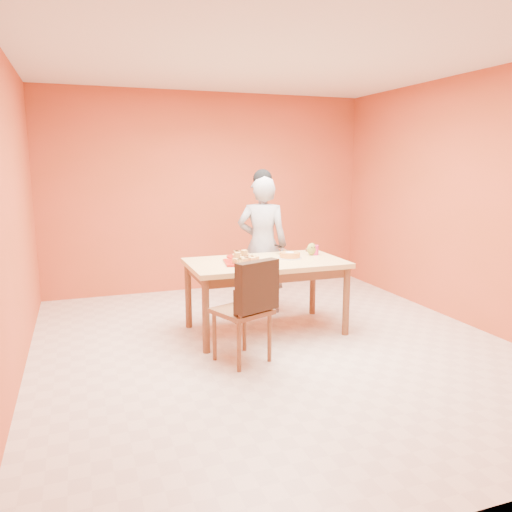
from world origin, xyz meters
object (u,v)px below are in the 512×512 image
object	(u,v)px
sponge_cake	(290,255)
egg_ornament	(312,249)
red_dinner_plate	(237,257)
checker_tin	(310,250)
dining_chair	(242,309)
magenta_glass	(315,250)
dining_table	(266,270)
person	(262,245)
pastry_platter	(242,262)

from	to	relation	value
sponge_cake	egg_ornament	bearing A→B (deg)	16.43
red_dinner_plate	checker_tin	world-z (taller)	checker_tin
dining_chair	magenta_glass	bearing A→B (deg)	15.51
dining_table	egg_ornament	bearing A→B (deg)	12.25
dining_chair	person	xyz separation A→B (m)	(0.71, 1.41, 0.31)
pastry_platter	red_dinner_plate	world-z (taller)	pastry_platter
pastry_platter	egg_ornament	size ratio (longest dim) A/B	2.62
egg_ornament	checker_tin	distance (m)	0.25
person	checker_tin	distance (m)	0.58
person	checker_tin	world-z (taller)	person
person	red_dinner_plate	size ratio (longest dim) A/B	7.31
person	sponge_cake	xyz separation A→B (m)	(0.06, -0.66, -0.01)
person	red_dinner_plate	xyz separation A→B (m)	(-0.45, -0.42, -0.04)
dining_table	egg_ornament	world-z (taller)	egg_ornament
egg_ornament	sponge_cake	bearing A→B (deg)	172.45
checker_tin	sponge_cake	bearing A→B (deg)	-141.51
magenta_glass	checker_tin	distance (m)	0.23
person	pastry_platter	xyz separation A→B (m)	(-0.50, -0.75, -0.03)
pastry_platter	magenta_glass	xyz separation A→B (m)	(0.90, 0.18, 0.04)
dining_chair	checker_tin	distance (m)	1.60
dining_chair	egg_ornament	size ratio (longest dim) A/B	7.12
sponge_cake	checker_tin	world-z (taller)	sponge_cake
dining_table	magenta_glass	distance (m)	0.66
dining_chair	checker_tin	bearing A→B (deg)	20.88
dining_chair	sponge_cake	distance (m)	1.12
sponge_cake	dining_table	bearing A→B (deg)	-172.21
person	egg_ornament	world-z (taller)	person
sponge_cake	egg_ornament	distance (m)	0.31
dining_chair	checker_tin	world-z (taller)	dining_chair
person	dining_chair	bearing A→B (deg)	86.65
dining_table	checker_tin	bearing A→B (deg)	27.24
sponge_cake	checker_tin	xyz separation A→B (m)	(0.39, 0.31, -0.02)
red_dinner_plate	checker_tin	bearing A→B (deg)	3.96
magenta_glass	sponge_cake	bearing A→B (deg)	-165.12
dining_chair	red_dinner_plate	xyz separation A→B (m)	(0.26, 0.99, 0.27)
sponge_cake	magenta_glass	world-z (taller)	magenta_glass
red_dinner_plate	magenta_glass	size ratio (longest dim) A/B	2.06
dining_table	sponge_cake	xyz separation A→B (m)	(0.29, 0.04, 0.13)
sponge_cake	pastry_platter	bearing A→B (deg)	-171.47
dining_chair	red_dinner_plate	world-z (taller)	dining_chair
dining_table	magenta_glass	size ratio (longest dim) A/B	15.00
egg_ornament	magenta_glass	world-z (taller)	egg_ornament
dining_table	egg_ornament	xyz separation A→B (m)	(0.59, 0.13, 0.16)
person	checker_tin	bearing A→B (deg)	165.55
dining_chair	red_dinner_plate	distance (m)	1.06
dining_chair	checker_tin	size ratio (longest dim) A/B	8.56
person	pastry_platter	distance (m)	0.90
dining_table	person	world-z (taller)	person
dining_chair	person	distance (m)	1.61
red_dinner_plate	dining_chair	bearing A→B (deg)	-104.61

